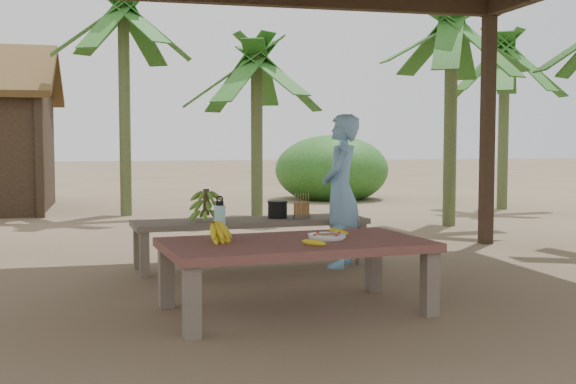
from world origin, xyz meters
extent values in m
plane|color=brown|center=(0.00, 0.00, 0.00)|extent=(80.00, 80.00, 0.00)
cube|color=black|center=(2.80, 2.30, 1.35)|extent=(0.13, 0.13, 2.70)
cube|color=brown|center=(-0.96, -0.96, 0.22)|extent=(0.11, 0.11, 0.44)
cube|color=brown|center=(0.67, -0.78, 0.22)|extent=(0.11, 0.11, 0.44)
cube|color=brown|center=(-1.05, -0.12, 0.22)|extent=(0.11, 0.11, 0.44)
cube|color=brown|center=(0.58, 0.06, 0.22)|extent=(0.11, 0.11, 0.44)
cube|color=maroon|center=(-0.19, -0.45, 0.47)|extent=(1.90, 1.19, 0.06)
cube|color=brown|center=(-1.15, 1.09, 0.20)|extent=(0.09, 0.09, 0.40)
cube|color=brown|center=(0.90, 1.26, 0.20)|extent=(0.09, 0.09, 0.40)
cube|color=brown|center=(-1.19, 1.55, 0.20)|extent=(0.09, 0.09, 0.40)
cube|color=brown|center=(0.86, 1.72, 0.20)|extent=(0.09, 0.09, 0.40)
cube|color=brown|center=(-0.14, 1.41, 0.42)|extent=(2.24, 0.78, 0.05)
cylinder|color=white|center=(0.05, -0.43, 0.51)|extent=(0.24, 0.24, 0.01)
cylinder|color=white|center=(0.05, -0.43, 0.52)|extent=(0.27, 0.27, 0.02)
cube|color=brown|center=(0.05, -0.43, 0.53)|extent=(0.15, 0.12, 0.02)
ellipsoid|color=yellow|center=(-0.13, -0.74, 0.52)|extent=(0.17, 0.05, 0.04)
ellipsoid|color=yellow|center=(0.20, -0.23, 0.52)|extent=(0.15, 0.15, 0.04)
cylinder|color=#3DC0B8|center=(-0.67, -0.15, 0.61)|extent=(0.08, 0.08, 0.23)
cylinder|color=black|center=(-0.67, -0.15, 0.74)|extent=(0.06, 0.06, 0.03)
torus|color=black|center=(-0.67, -0.15, 0.77)|extent=(0.05, 0.01, 0.05)
cylinder|color=black|center=(0.13, 1.47, 0.53)|extent=(0.18, 0.18, 0.16)
imported|color=#76AFDF|center=(0.68, 1.21, 0.72)|extent=(0.56, 0.63, 1.44)
cylinder|color=#596638|center=(3.19, 4.04, 1.43)|extent=(0.18, 0.18, 2.85)
cylinder|color=#596638|center=(0.77, 5.70, 1.25)|extent=(0.18, 0.18, 2.50)
cylinder|color=#596638|center=(-1.20, 6.53, 1.66)|extent=(0.18, 0.18, 3.32)
cylinder|color=#596638|center=(5.25, 6.15, 1.41)|extent=(0.18, 0.18, 2.82)
camera|label=1|loc=(-1.41, -5.25, 1.18)|focal=45.00mm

